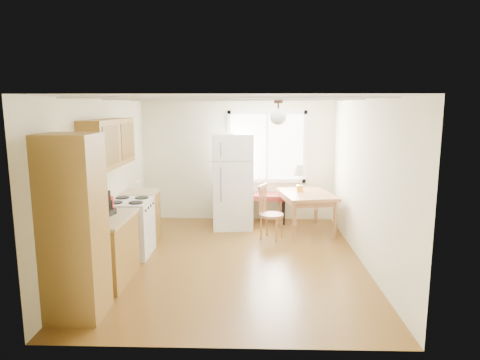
{
  "coord_description": "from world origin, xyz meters",
  "views": [
    {
      "loc": [
        0.29,
        -6.42,
        2.39
      ],
      "look_at": [
        0.09,
        0.73,
        1.15
      ],
      "focal_mm": 32.0,
      "sensor_mm": 36.0,
      "label": 1
    }
  ],
  "objects_px": {
    "chair": "(267,208)",
    "dining_table": "(306,198)",
    "refrigerator": "(232,181)",
    "bench": "(257,197)"
  },
  "relations": [
    {
      "from": "refrigerator",
      "to": "bench",
      "type": "height_order",
      "value": "refrigerator"
    },
    {
      "from": "bench",
      "to": "dining_table",
      "type": "height_order",
      "value": "dining_table"
    },
    {
      "from": "bench",
      "to": "refrigerator",
      "type": "bearing_deg",
      "value": -137.65
    },
    {
      "from": "bench",
      "to": "dining_table",
      "type": "distance_m",
      "value": 1.13
    },
    {
      "from": "chair",
      "to": "refrigerator",
      "type": "bearing_deg",
      "value": 155.22
    },
    {
      "from": "refrigerator",
      "to": "chair",
      "type": "distance_m",
      "value": 1.05
    },
    {
      "from": "refrigerator",
      "to": "dining_table",
      "type": "distance_m",
      "value": 1.49
    },
    {
      "from": "dining_table",
      "to": "chair",
      "type": "bearing_deg",
      "value": -159.58
    },
    {
      "from": "refrigerator",
      "to": "dining_table",
      "type": "xyz_separation_m",
      "value": [
        1.43,
        -0.27,
        -0.28
      ]
    },
    {
      "from": "chair",
      "to": "dining_table",
      "type": "bearing_deg",
      "value": 53.55
    }
  ]
}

